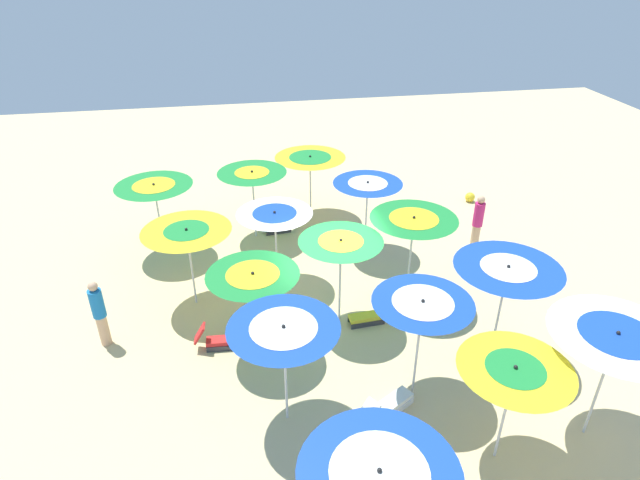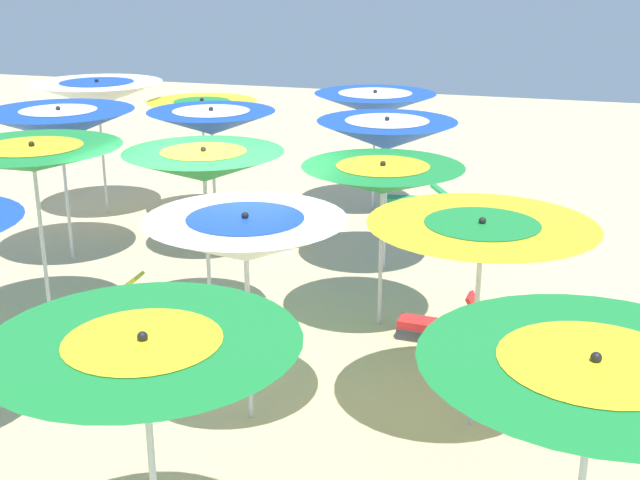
% 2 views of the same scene
% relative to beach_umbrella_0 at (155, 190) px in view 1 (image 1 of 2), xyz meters
% --- Properties ---
extents(ground, '(40.03, 40.03, 0.04)m').
position_rel_beach_umbrella_0_xyz_m(ground, '(4.10, 4.33, -2.04)').
color(ground, beige).
extents(beach_umbrella_0, '(2.17, 2.17, 2.24)m').
position_rel_beach_umbrella_0_xyz_m(beach_umbrella_0, '(0.00, 0.00, 0.00)').
color(beach_umbrella_0, silver).
rests_on(beach_umbrella_0, ground).
extents(beach_umbrella_1, '(2.17, 2.17, 2.19)m').
position_rel_beach_umbrella_0_xyz_m(beach_umbrella_1, '(2.75, 1.00, -0.04)').
color(beach_umbrella_1, silver).
rests_on(beach_umbrella_1, ground).
extents(beach_umbrella_2, '(1.99, 1.99, 2.15)m').
position_rel_beach_umbrella_0_xyz_m(beach_umbrella_2, '(4.87, 2.43, -0.09)').
color(beach_umbrella_2, silver).
rests_on(beach_umbrella_2, ground).
extents(beach_umbrella_3, '(2.04, 2.04, 2.32)m').
position_rel_beach_umbrella_0_xyz_m(beach_umbrella_3, '(6.93, 2.85, 0.03)').
color(beach_umbrella_3, silver).
rests_on(beach_umbrella_3, ground).
extents(beach_umbrella_5, '(2.07, 2.07, 2.22)m').
position_rel_beach_umbrella_0_xyz_m(beach_umbrella_5, '(-0.50, 2.77, -0.02)').
color(beach_umbrella_5, silver).
rests_on(beach_umbrella_5, ground).
extents(beach_umbrella_6, '(1.95, 1.95, 2.20)m').
position_rel_beach_umbrella_0_xyz_m(beach_umbrella_6, '(2.23, 3.17, -0.08)').
color(beach_umbrella_6, silver).
rests_on(beach_umbrella_6, ground).
extents(beach_umbrella_7, '(1.94, 1.94, 2.35)m').
position_rel_beach_umbrella_0_xyz_m(beach_umbrella_7, '(4.16, 4.47, 0.09)').
color(beach_umbrella_7, silver).
rests_on(beach_umbrella_7, ground).
extents(beach_umbrella_8, '(1.93, 1.93, 2.36)m').
position_rel_beach_umbrella_0_xyz_m(beach_umbrella_8, '(6.69, 5.50, 0.11)').
color(beach_umbrella_8, silver).
rests_on(beach_umbrella_8, ground).
extents(beach_umbrella_9, '(1.91, 1.91, 2.19)m').
position_rel_beach_umbrella_0_xyz_m(beach_umbrella_9, '(8.46, 6.47, -0.04)').
color(beach_umbrella_9, silver).
rests_on(beach_umbrella_9, ground).
extents(beach_umbrella_10, '(2.27, 2.27, 2.19)m').
position_rel_beach_umbrella_0_xyz_m(beach_umbrella_10, '(-1.53, 4.68, -0.10)').
color(beach_umbrella_10, silver).
rests_on(beach_umbrella_10, ground).
extents(beach_umbrella_11, '(1.97, 1.97, 2.29)m').
position_rel_beach_umbrella_0_xyz_m(beach_umbrella_11, '(1.00, 5.91, 0.01)').
color(beach_umbrella_11, silver).
rests_on(beach_umbrella_11, ground).
extents(beach_umbrella_12, '(2.13, 2.13, 2.42)m').
position_rel_beach_umbrella_0_xyz_m(beach_umbrella_12, '(3.52, 6.40, 0.19)').
color(beach_umbrella_12, silver).
rests_on(beach_umbrella_12, ground).
extents(beach_umbrella_13, '(2.24, 2.24, 2.39)m').
position_rel_beach_umbrella_0_xyz_m(beach_umbrella_13, '(5.91, 7.62, 0.10)').
color(beach_umbrella_13, silver).
rests_on(beach_umbrella_13, ground).
extents(beach_umbrella_14, '(2.30, 2.30, 2.46)m').
position_rel_beach_umbrella_0_xyz_m(beach_umbrella_14, '(8.26, 8.39, 0.18)').
color(beach_umbrella_14, silver).
rests_on(beach_umbrella_14, ground).
extents(lounger_1, '(0.45, 1.09, 0.61)m').
position_rel_beach_umbrella_0_xyz_m(lounger_1, '(-0.67, 3.56, -1.81)').
color(lounger_1, '#333338').
rests_on(lounger_1, ground).
extents(lounger_2, '(0.97, 1.34, 0.59)m').
position_rel_beach_umbrella_0_xyz_m(lounger_2, '(7.15, 4.83, -1.82)').
color(lounger_2, silver).
rests_on(lounger_2, ground).
extents(lounger_3, '(0.40, 1.24, 0.55)m').
position_rel_beach_umbrella_0_xyz_m(lounger_3, '(4.32, 5.21, -1.82)').
color(lounger_3, '#333338').
rests_on(lounger_3, ground).
extents(lounger_4, '(0.37, 1.13, 0.67)m').
position_rel_beach_umbrella_0_xyz_m(lounger_4, '(4.61, 1.61, -1.81)').
color(lounger_4, '#333338').
rests_on(lounger_4, ground).
extents(beachgoer_0, '(0.30, 0.30, 1.71)m').
position_rel_beach_umbrella_0_xyz_m(beachgoer_0, '(4.00, -1.02, -1.12)').
color(beachgoer_0, '#D8A87F').
rests_on(beachgoer_0, ground).
extents(beachgoer_1, '(0.30, 0.30, 1.78)m').
position_rel_beach_umbrella_0_xyz_m(beachgoer_1, '(1.48, 9.17, -1.08)').
color(beachgoer_1, '#D8A87F').
rests_on(beachgoer_1, ground).
extents(beach_ball, '(0.34, 0.34, 0.34)m').
position_rel_beach_umbrella_0_xyz_m(beach_ball, '(-1.69, 10.45, -1.85)').
color(beach_ball, yellow).
rests_on(beach_ball, ground).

